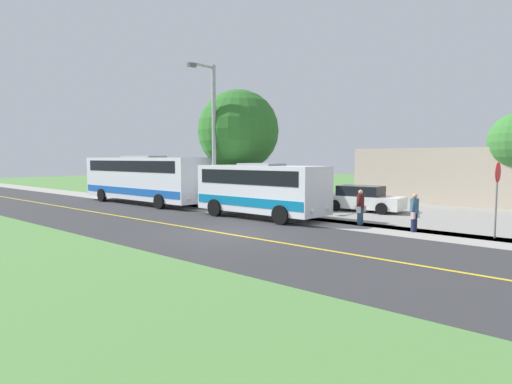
{
  "coord_description": "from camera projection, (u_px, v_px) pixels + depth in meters",
  "views": [
    {
      "loc": [
        11.99,
        12.3,
        3.04
      ],
      "look_at": [
        -3.5,
        -1.32,
        1.4
      ],
      "focal_mm": 30.14,
      "sensor_mm": 36.0,
      "label": 1
    }
  ],
  "objects": [
    {
      "name": "commercial_building",
      "position": [
        510.0,
        175.0,
        29.25
      ],
      "size": [
        10.0,
        18.05,
        3.7
      ],
      "primitive_type": "cube",
      "color": "#B7A893",
      "rests_on": "ground"
    },
    {
      "name": "ground_plane",
      "position": [
        223.0,
        233.0,
        17.32
      ],
      "size": [
        120.0,
        120.0,
        0.0
      ],
      "primitive_type": "plane",
      "color": "#548442"
    },
    {
      "name": "parking_lot_surface",
      "position": [
        415.0,
        211.0,
        24.62
      ],
      "size": [
        14.0,
        36.0,
        0.01
      ],
      "primitive_type": "cube",
      "color": "gray",
      "rests_on": "ground"
    },
    {
      "name": "tree_curbside",
      "position": [
        238.0,
        131.0,
        26.56
      ],
      "size": [
        5.02,
        5.02,
        7.24
      ],
      "color": "brown",
      "rests_on": "ground"
    },
    {
      "name": "pedestrian_with_bags",
      "position": [
        414.0,
        211.0,
        17.65
      ],
      "size": [
        0.72,
        0.34,
        1.59
      ],
      "color": "#1E2347",
      "rests_on": "ground"
    },
    {
      "name": "road_centre_line",
      "position": [
        223.0,
        233.0,
        17.31
      ],
      "size": [
        0.16,
        100.0,
        0.0
      ],
      "primitive_type": "cube",
      "color": "gold",
      "rests_on": "ground"
    },
    {
      "name": "shuttle_bus_front",
      "position": [
        261.0,
        188.0,
        21.74
      ],
      "size": [
        2.59,
        7.12,
        2.77
      ],
      "color": "white",
      "rests_on": "ground"
    },
    {
      "name": "road_surface",
      "position": [
        223.0,
        233.0,
        17.31
      ],
      "size": [
        8.0,
        100.0,
        0.01
      ],
      "primitive_type": "cube",
      "color": "#333335",
      "rests_on": "ground"
    },
    {
      "name": "sidewalk",
      "position": [
        299.0,
        219.0,
        21.21
      ],
      "size": [
        2.4,
        100.0,
        0.01
      ],
      "primitive_type": "cube",
      "color": "#9E9991",
      "rests_on": "ground"
    },
    {
      "name": "stop_sign",
      "position": [
        497.0,
        187.0,
        16.14
      ],
      "size": [
        0.76,
        0.07,
        2.88
      ],
      "color": "slate",
      "rests_on": "ground"
    },
    {
      "name": "transit_bus_rear",
      "position": [
        144.0,
        177.0,
        28.51
      ],
      "size": [
        2.59,
        10.88,
        3.18
      ],
      "color": "white",
      "rests_on": "ground"
    },
    {
      "name": "street_light_pole",
      "position": [
        212.0,
        131.0,
        24.46
      ],
      "size": [
        1.97,
        0.24,
        8.28
      ],
      "color": "#9E9EA3",
      "rests_on": "ground"
    },
    {
      "name": "parked_car_near",
      "position": [
        363.0,
        199.0,
        24.57
      ],
      "size": [
        2.33,
        4.55,
        1.45
      ],
      "color": "white",
      "rests_on": "ground"
    },
    {
      "name": "pedestrian_waiting",
      "position": [
        360.0,
        206.0,
        19.54
      ],
      "size": [
        0.72,
        0.34,
        1.6
      ],
      "color": "#335972",
      "rests_on": "ground"
    }
  ]
}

